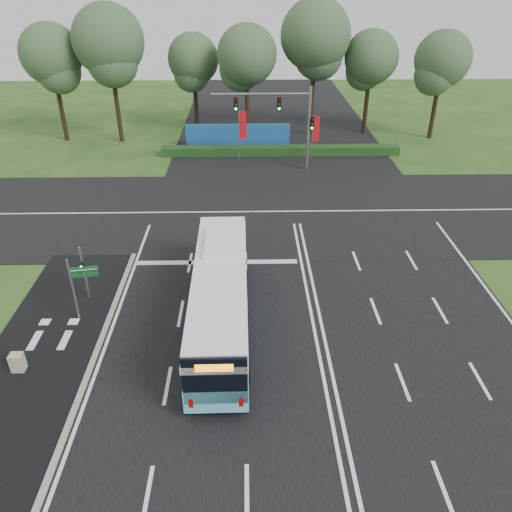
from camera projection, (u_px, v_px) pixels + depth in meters
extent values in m
plane|color=#244717|center=(311.00, 312.00, 25.32)|extent=(120.00, 120.00, 0.00)
cube|color=black|center=(311.00, 312.00, 25.31)|extent=(20.00, 120.00, 0.04)
cube|color=black|center=(291.00, 212.00, 35.68)|extent=(120.00, 14.00, 0.05)
cube|color=black|center=(43.00, 355.00, 22.49)|extent=(5.00, 18.00, 0.06)
cube|color=gray|center=(96.00, 354.00, 22.52)|extent=(0.25, 18.00, 0.12)
cube|color=#5CBFD6|center=(221.00, 309.00, 23.82)|extent=(2.59, 11.92, 1.09)
cube|color=black|center=(221.00, 317.00, 24.07)|extent=(2.56, 11.87, 0.30)
cube|color=black|center=(220.00, 291.00, 23.33)|extent=(2.49, 11.75, 0.94)
cube|color=white|center=(220.00, 281.00, 23.03)|extent=(2.59, 11.92, 0.35)
cube|color=white|center=(219.00, 274.00, 22.85)|extent=(2.53, 11.45, 0.35)
cube|color=white|center=(221.00, 243.00, 24.84)|extent=(1.61, 2.99, 0.25)
cube|color=black|center=(215.00, 381.00, 18.21)|extent=(2.41, 0.14, 2.18)
cube|color=orange|center=(214.00, 368.00, 17.83)|extent=(1.39, 0.07, 0.35)
cylinder|color=black|center=(202.00, 280.00, 26.98)|extent=(0.29, 1.03, 1.03)
cylinder|color=black|center=(245.00, 279.00, 27.04)|extent=(0.29, 1.03, 1.03)
cylinder|color=black|center=(191.00, 373.00, 20.81)|extent=(0.29, 1.03, 1.03)
cylinder|color=black|center=(246.00, 372.00, 20.87)|extent=(0.29, 1.03, 1.03)
cylinder|color=gray|center=(85.00, 274.00, 25.64)|extent=(0.12, 0.12, 3.08)
cube|color=black|center=(82.00, 266.00, 25.20)|extent=(0.28, 0.23, 0.35)
sphere|color=#19F233|center=(81.00, 267.00, 25.11)|extent=(0.12, 0.12, 0.12)
cylinder|color=gray|center=(73.00, 291.00, 23.92)|extent=(0.10, 0.10, 3.49)
cube|color=#0D4D1F|center=(83.00, 269.00, 23.45)|extent=(1.30, 0.27, 0.26)
cube|color=#0D4D1F|center=(85.00, 275.00, 23.60)|extent=(1.30, 0.27, 0.19)
cube|color=white|center=(83.00, 270.00, 23.42)|extent=(1.21, 0.20, 0.03)
cube|color=#B1A68F|center=(18.00, 363.00, 21.45)|extent=(0.56, 0.47, 0.91)
cylinder|color=gray|center=(239.00, 136.00, 43.76)|extent=(0.07, 0.07, 4.60)
cube|color=red|center=(243.00, 125.00, 43.30)|extent=(0.61, 0.09, 2.45)
cylinder|color=gray|center=(312.00, 139.00, 43.82)|extent=(0.06, 0.06, 4.17)
cube|color=red|center=(316.00, 129.00, 43.38)|extent=(0.56, 0.06, 2.23)
cylinder|color=gray|center=(309.00, 130.00, 41.31)|extent=(0.24, 0.24, 7.00)
cylinder|color=gray|center=(261.00, 94.00, 39.78)|extent=(8.00, 0.16, 0.16)
cube|color=black|center=(279.00, 104.00, 40.21)|extent=(0.32, 0.28, 1.05)
cube|color=black|center=(236.00, 104.00, 40.14)|extent=(0.32, 0.28, 1.05)
cube|color=black|center=(312.00, 124.00, 41.06)|extent=(0.32, 0.28, 1.05)
cube|color=#183914|center=(281.00, 151.00, 46.29)|extent=(22.00, 1.20, 0.80)
cube|color=#1B5294|center=(238.00, 136.00, 48.03)|extent=(10.00, 0.30, 2.20)
cylinder|color=black|center=(60.00, 101.00, 48.54)|extent=(0.44, 0.44, 7.73)
sphere|color=#37502F|center=(51.00, 54.00, 46.39)|extent=(5.69, 5.69, 5.69)
cylinder|color=black|center=(116.00, 96.00, 47.88)|extent=(0.44, 0.44, 8.90)
sphere|color=#37502F|center=(108.00, 41.00, 45.40)|extent=(6.55, 6.55, 6.55)
cylinder|color=black|center=(196.00, 98.00, 51.50)|extent=(0.44, 0.44, 6.88)
sphere|color=#37502F|center=(193.00, 59.00, 49.59)|extent=(5.07, 5.07, 5.07)
cylinder|color=black|center=(247.00, 101.00, 48.79)|extent=(0.44, 0.44, 7.64)
sphere|color=#37502F|center=(247.00, 55.00, 46.66)|extent=(5.63, 5.63, 5.63)
cylinder|color=black|center=(313.00, 90.00, 49.77)|extent=(0.44, 0.44, 9.11)
sphere|color=#37502F|center=(316.00, 35.00, 47.24)|extent=(6.71, 6.71, 6.71)
cylinder|color=black|center=(367.00, 98.00, 50.72)|extent=(0.44, 0.44, 7.15)
sphere|color=#37502F|center=(371.00, 57.00, 48.74)|extent=(5.27, 5.27, 5.27)
cylinder|color=black|center=(435.00, 102.00, 49.32)|extent=(0.44, 0.44, 7.23)
sphere|color=#37502F|center=(443.00, 59.00, 47.31)|extent=(5.33, 5.33, 5.33)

